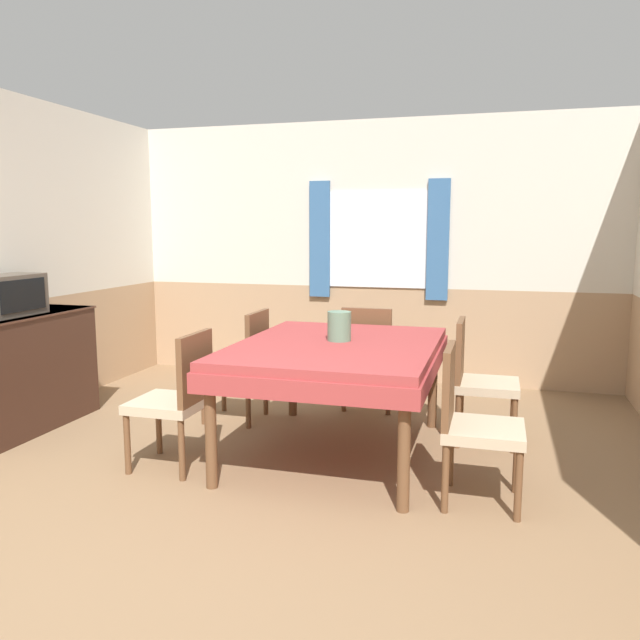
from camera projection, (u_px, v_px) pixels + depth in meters
name	position (u px, v px, depth m)	size (l,w,h in m)	color
ground_plane	(174.00, 596.00, 2.63)	(16.00, 16.00, 0.00)	#846647
wall_back	(369.00, 252.00, 6.29)	(5.29, 0.10, 2.60)	silver
wall_left	(18.00, 258.00, 5.03)	(0.05, 4.42, 2.60)	silver
dining_table	(337.00, 357.00, 4.21)	(1.34, 1.72, 0.78)	#9E3838
chair_left_near	(178.00, 396.00, 3.99)	(0.44, 0.44, 0.89)	brown
chair_head_window	(369.00, 354.00, 5.30)	(0.44, 0.44, 0.89)	brown
chair_left_far	(243.00, 362.00, 5.00)	(0.44, 0.44, 0.89)	brown
chair_right_far	(478.00, 377.00, 4.50)	(0.44, 0.44, 0.89)	brown
chair_right_near	(472.00, 419.00, 3.49)	(0.44, 0.44, 0.89)	brown
sideboard	(28.00, 370.00, 4.81)	(0.46, 1.15, 0.90)	#3D2319
tv	(7.00, 295.00, 4.60)	(0.29, 0.55, 0.31)	#51473D
vase	(339.00, 326.00, 4.26)	(0.16, 0.16, 0.20)	slate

